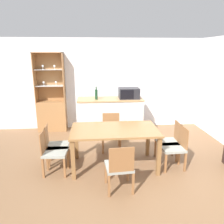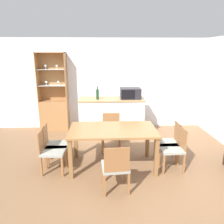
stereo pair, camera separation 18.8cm
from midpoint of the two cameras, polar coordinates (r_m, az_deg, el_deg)
name	(u,v)px [view 2 (the right image)]	position (r m, az deg, el deg)	size (l,w,h in m)	color
ground_plane	(123,171)	(4.27, 4.15, -15.23)	(18.00, 18.00, 0.00)	brown
wall_back	(115,84)	(6.35, 1.61, 7.29)	(6.80, 0.06, 2.55)	silver
kitchen_counter	(111,117)	(5.79, 0.79, -1.31)	(1.68, 0.64, 1.01)	silver
display_cabinet	(54,109)	(6.40, -14.03, 0.84)	(0.79, 0.36, 2.17)	#A37042
dining_table	(113,134)	(4.16, 1.50, -5.68)	(1.63, 0.92, 0.77)	olive
dining_chair_side_right_near	(173,148)	(4.36, 16.93, -9.04)	(0.44, 0.44, 0.82)	#999E93
dining_chair_head_near	(115,167)	(3.56, 2.45, -14.17)	(0.45, 0.45, 0.82)	#999E93
dining_chair_side_right_far	(169,142)	(4.60, 15.81, -7.66)	(0.43, 0.43, 0.82)	#999E93
dining_chair_side_left_near	(51,151)	(4.21, -14.30, -9.75)	(0.45, 0.45, 0.82)	#999E93
dining_chair_side_left_far	(54,145)	(4.45, -13.62, -8.28)	(0.45, 0.45, 0.82)	#999E93
dining_chair_head_far	(111,132)	(4.98, 0.86, -5.24)	(0.44, 0.44, 0.82)	#999E93
microwave	(130,93)	(5.67, 5.73, 4.89)	(0.52, 0.39, 0.27)	#232328
wine_bottle	(97,94)	(5.53, -2.85, 4.68)	(0.07, 0.07, 0.33)	#193D23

